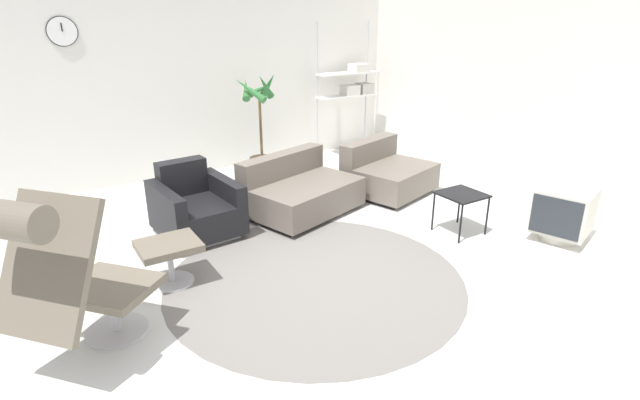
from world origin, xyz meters
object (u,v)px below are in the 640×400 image
object	(u,v)px
couch_second	(387,174)
armchair_red	(195,209)
lounge_chair	(59,264)
crt_television	(563,212)
couch_low	(300,192)
ottoman	(169,253)
potted_plant	(261,138)
shelf_unit	(353,84)
side_table	(462,198)

from	to	relation	value
couch_second	armchair_red	bearing A→B (deg)	-18.42
lounge_chair	crt_television	distance (m)	4.47
couch_low	crt_television	distance (m)	2.76
ottoman	potted_plant	xyz separation A→B (m)	(1.93, 2.22, 0.26)
lounge_chair	crt_television	size ratio (longest dim) A/B	1.93
ottoman	couch_second	xyz separation A→B (m)	(2.98, 0.79, -0.05)
shelf_unit	crt_television	bearing A→B (deg)	-91.98
ottoman	crt_television	xyz separation A→B (m)	(3.59, -1.22, 0.01)
potted_plant	armchair_red	bearing A→B (deg)	-135.92
lounge_chair	potted_plant	world-z (taller)	potted_plant
couch_low	shelf_unit	xyz separation A→B (m)	(2.00, 1.79, 0.86)
couch_second	potted_plant	xyz separation A→B (m)	(-1.05, 1.43, 0.30)
crt_television	shelf_unit	xyz separation A→B (m)	(0.13, 3.82, 0.81)
lounge_chair	shelf_unit	distance (m)	5.65
shelf_unit	potted_plant	bearing A→B (deg)	-168.30
crt_television	couch_low	bearing A→B (deg)	24.30
lounge_chair	ottoman	distance (m)	1.20
couch_low	potted_plant	xyz separation A→B (m)	(0.21, 1.42, 0.30)
armchair_red	crt_television	bearing A→B (deg)	140.99
lounge_chair	couch_low	size ratio (longest dim) A/B	0.89
potted_plant	crt_television	bearing A→B (deg)	-64.22
ottoman	potted_plant	world-z (taller)	potted_plant
ottoman	armchair_red	world-z (taller)	armchair_red
lounge_chair	armchair_red	world-z (taller)	lounge_chair
side_table	armchair_red	bearing A→B (deg)	148.60
crt_television	potted_plant	distance (m)	3.83
crt_television	potted_plant	size ratio (longest dim) A/B	0.46
armchair_red	couch_second	world-z (taller)	armchair_red
couch_second	lounge_chair	bearing A→B (deg)	4.89
armchair_red	shelf_unit	size ratio (longest dim) A/B	0.44
ottoman	lounge_chair	bearing A→B (deg)	-138.95
couch_second	crt_television	bearing A→B (deg)	90.08
couch_low	potted_plant	bearing A→B (deg)	-115.04
couch_second	shelf_unit	xyz separation A→B (m)	(0.74, 1.80, 0.86)
crt_television	potted_plant	bearing A→B (deg)	7.38
armchair_red	side_table	distance (m)	2.73
couch_low	couch_second	distance (m)	1.26
ottoman	side_table	xyz separation A→B (m)	(2.85, -0.56, 0.10)
lounge_chair	side_table	xyz separation A→B (m)	(3.68, 0.16, -0.36)
couch_low	armchair_red	bearing A→B (deg)	-19.43
armchair_red	potted_plant	xyz separation A→B (m)	(1.41, 1.36, 0.27)
armchair_red	shelf_unit	world-z (taller)	shelf_unit
couch_second	potted_plant	world-z (taller)	potted_plant
armchair_red	couch_second	distance (m)	2.46
lounge_chair	couch_second	bearing A→B (deg)	70.65
ottoman	armchair_red	bearing A→B (deg)	58.97
lounge_chair	potted_plant	xyz separation A→B (m)	(2.76, 2.95, -0.21)
couch_second	crt_television	size ratio (longest dim) A/B	1.81
lounge_chair	side_table	distance (m)	3.70
side_table	potted_plant	size ratio (longest dim) A/B	0.30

